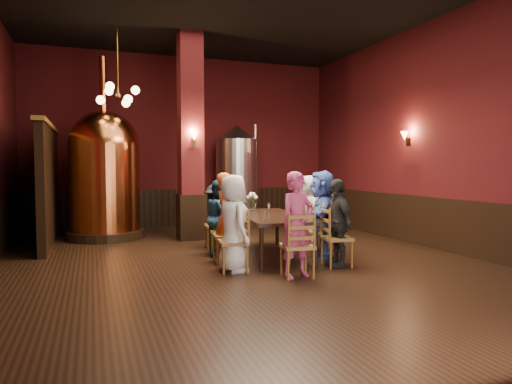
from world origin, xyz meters
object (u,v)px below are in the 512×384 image
object	(u,v)px
person_2	(221,217)
steel_vessel	(237,177)
person_0	(233,223)
person_1	(226,218)
copper_kettle	(105,173)
dining_table	(270,218)
rose_vase	(253,198)

from	to	relation	value
person_2	steel_vessel	xyz separation A→B (m)	(1.37, 3.33, 0.65)
person_0	person_1	size ratio (longest dim) A/B	0.99
person_0	steel_vessel	distance (m)	4.93
person_1	copper_kettle	size ratio (longest dim) A/B	0.38
person_2	copper_kettle	distance (m)	3.43
dining_table	person_1	xyz separation A→B (m)	(-0.88, -0.22, 0.07)
person_1	rose_vase	bearing A→B (deg)	-39.48
person_0	rose_vase	size ratio (longest dim) A/B	4.12
steel_vessel	rose_vase	world-z (taller)	steel_vessel
dining_table	copper_kettle	size ratio (longest dim) A/B	0.62
copper_kettle	steel_vessel	xyz separation A→B (m)	(3.28, 0.59, -0.13)
steel_vessel	person_1	bearing A→B (deg)	-110.05
person_0	dining_table	bearing A→B (deg)	-52.20
dining_table	person_0	xyz separation A→B (m)	(-0.97, -0.89, 0.06)
copper_kettle	rose_vase	size ratio (longest dim) A/B	11.13
steel_vessel	dining_table	bearing A→B (deg)	-98.60
person_1	copper_kettle	bearing A→B (deg)	27.33
dining_table	steel_vessel	size ratio (longest dim) A/B	0.94
rose_vase	dining_table	bearing A→B (deg)	-87.60
dining_table	person_2	xyz separation A→B (m)	(-0.80, 0.43, -0.00)
copper_kettle	person_1	bearing A→B (deg)	-61.62
copper_kettle	rose_vase	world-z (taller)	copper_kettle
rose_vase	steel_vessel	bearing A→B (deg)	78.28
person_1	person_2	size ratio (longest dim) A/B	1.10
person_2	rose_vase	distance (m)	0.92
person_0	copper_kettle	distance (m)	4.47
person_0	rose_vase	bearing A→B (deg)	-32.98
person_1	person_2	bearing A→B (deg)	-8.14
dining_table	person_0	bearing A→B (deg)	-130.36
dining_table	copper_kettle	distance (m)	4.24
person_2	steel_vessel	size ratio (longest dim) A/B	0.52
dining_table	person_2	bearing A→B (deg)	158.78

